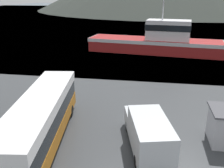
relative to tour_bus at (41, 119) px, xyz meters
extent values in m
plane|color=#475B6B|center=(-0.07, 133.53, -1.84)|extent=(240.00, 240.00, 0.00)
cube|color=#B26614|center=(0.00, -0.01, -0.90)|extent=(4.07, 11.78, 0.99)
cube|color=black|center=(0.00, -0.01, 0.16)|extent=(3.99, 11.55, 1.13)
cube|color=white|center=(0.00, -0.01, 1.08)|extent=(4.07, 11.78, 0.71)
cube|color=black|center=(-0.81, 5.72, -0.04)|extent=(2.16, 0.36, 1.52)
cylinder|color=black|center=(-1.64, 3.84, -1.39)|extent=(0.42, 0.93, 0.90)
cylinder|color=black|center=(0.51, 4.14, -1.39)|extent=(0.42, 0.93, 0.90)
cube|color=silver|center=(6.97, -0.16, -0.47)|extent=(3.10, 4.82, 2.05)
cube|color=silver|center=(6.22, 2.92, -0.93)|extent=(2.50, 2.35, 1.13)
cube|color=black|center=(6.44, 2.01, 0.00)|extent=(1.75, 0.48, 0.72)
cylinder|color=black|center=(5.36, 2.45, -1.49)|extent=(0.38, 0.73, 0.70)
cylinder|color=black|center=(7.20, 2.90, -1.49)|extent=(0.38, 0.73, 0.70)
cylinder|color=black|center=(6.29, -1.37, -1.49)|extent=(0.38, 0.73, 0.70)
cylinder|color=black|center=(8.13, -0.93, -1.49)|extent=(0.38, 0.73, 0.70)
cube|color=maroon|center=(7.00, 29.02, -0.71)|extent=(22.24, 7.97, 2.26)
cube|color=silver|center=(7.00, 29.02, 0.13)|extent=(22.46, 8.05, 0.56)
cube|color=silver|center=(9.16, 28.73, 2.00)|extent=(7.38, 4.48, 3.16)
cube|color=black|center=(9.16, 28.73, 2.47)|extent=(7.53, 4.60, 0.95)
cylinder|color=#B2B2B7|center=(8.12, 28.87, 5.67)|extent=(0.20, 0.20, 4.17)
camera|label=1|loc=(6.84, -13.40, 7.58)|focal=40.00mm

